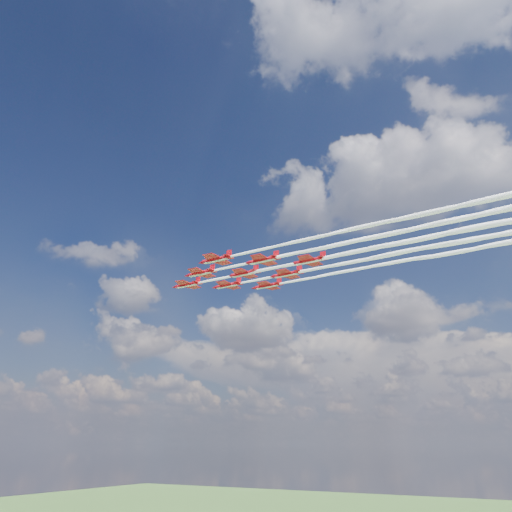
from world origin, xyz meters
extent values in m
cylinder|color=red|center=(-28.24, -1.20, 86.58)|extent=(8.66, 1.46, 1.19)
cone|color=red|center=(-33.64, -1.03, 86.58)|extent=(2.19, 1.25, 1.19)
cone|color=red|center=(-23.17, -1.36, 86.58)|extent=(1.65, 1.13, 1.08)
ellipsoid|color=black|center=(-30.40, -1.13, 87.07)|extent=(2.27, 1.05, 0.77)
cube|color=red|center=(-27.70, -1.22, 86.53)|extent=(3.76, 10.03, 0.15)
cube|color=red|center=(-23.93, -1.33, 86.58)|extent=(1.63, 3.93, 0.13)
cube|color=red|center=(-23.71, -1.34, 87.55)|extent=(1.73, 0.21, 1.94)
cube|color=silver|center=(-28.24, -1.20, 86.04)|extent=(8.12, 1.22, 0.13)
cylinder|color=red|center=(-17.33, -8.94, 86.58)|extent=(8.66, 1.46, 1.19)
cone|color=red|center=(-22.72, -8.77, 86.58)|extent=(2.19, 1.25, 1.19)
cone|color=red|center=(-12.26, -9.09, 86.58)|extent=(1.65, 1.13, 1.08)
ellipsoid|color=black|center=(-19.49, -8.87, 87.07)|extent=(2.27, 1.05, 0.77)
cube|color=red|center=(-16.79, -8.95, 86.53)|extent=(3.76, 10.03, 0.15)
cube|color=red|center=(-13.02, -9.07, 86.58)|extent=(1.63, 3.93, 0.13)
cube|color=red|center=(-12.80, -9.08, 87.55)|extent=(1.73, 0.21, 1.94)
cube|color=silver|center=(-17.33, -8.94, 86.04)|extent=(8.12, 1.22, 0.13)
cylinder|color=red|center=(-16.87, 5.84, 86.58)|extent=(8.66, 1.46, 1.19)
cone|color=red|center=(-22.26, 6.01, 86.58)|extent=(2.19, 1.25, 1.19)
cone|color=red|center=(-11.80, 5.68, 86.58)|extent=(1.65, 1.13, 1.08)
ellipsoid|color=black|center=(-19.02, 5.91, 87.07)|extent=(2.27, 1.05, 0.77)
cube|color=red|center=(-16.33, 5.82, 86.53)|extent=(3.76, 10.03, 0.15)
cube|color=red|center=(-12.55, 5.71, 86.58)|extent=(1.63, 3.93, 0.13)
cube|color=red|center=(-12.34, 5.70, 87.55)|extent=(1.73, 0.21, 1.94)
cube|color=silver|center=(-16.87, 5.84, 86.04)|extent=(8.12, 1.22, 0.13)
cylinder|color=red|center=(-6.41, -16.67, 86.58)|extent=(8.66, 1.46, 1.19)
cone|color=red|center=(-11.81, -16.50, 86.58)|extent=(2.19, 1.25, 1.19)
cone|color=red|center=(-1.35, -16.83, 86.58)|extent=(1.65, 1.13, 1.08)
ellipsoid|color=black|center=(-8.57, -16.60, 87.07)|extent=(2.27, 1.05, 0.77)
cube|color=red|center=(-5.88, -16.69, 86.53)|extent=(3.76, 10.03, 0.15)
cube|color=red|center=(-2.10, -16.81, 86.58)|extent=(1.63, 3.93, 0.13)
cube|color=red|center=(-1.89, -16.81, 87.55)|extent=(1.73, 0.21, 1.94)
cube|color=silver|center=(-6.41, -16.67, 86.04)|extent=(8.12, 1.22, 0.13)
cylinder|color=red|center=(-5.95, -1.90, 86.58)|extent=(8.66, 1.46, 1.19)
cone|color=red|center=(-11.34, -1.73, 86.58)|extent=(2.19, 1.25, 1.19)
cone|color=red|center=(-0.88, -2.06, 86.58)|extent=(1.65, 1.13, 1.08)
ellipsoid|color=black|center=(-8.11, -1.83, 87.07)|extent=(2.27, 1.05, 0.77)
cube|color=red|center=(-5.41, -1.91, 86.53)|extent=(3.76, 10.03, 0.15)
cube|color=red|center=(-1.64, -2.03, 86.58)|extent=(1.63, 3.93, 0.13)
cube|color=red|center=(-1.42, -2.04, 87.55)|extent=(1.73, 0.21, 1.94)
cube|color=silver|center=(-5.95, -1.90, 86.04)|extent=(8.12, 1.22, 0.13)
cylinder|color=red|center=(-5.49, 12.88, 86.58)|extent=(8.66, 1.46, 1.19)
cone|color=red|center=(-10.88, 13.05, 86.58)|extent=(2.19, 1.25, 1.19)
cone|color=red|center=(-0.42, 12.72, 86.58)|extent=(1.65, 1.13, 1.08)
ellipsoid|color=black|center=(-7.65, 12.95, 87.07)|extent=(2.27, 1.05, 0.77)
cube|color=red|center=(-4.95, 12.86, 86.53)|extent=(3.76, 10.03, 0.15)
cube|color=red|center=(-1.18, 12.74, 86.58)|extent=(1.63, 3.93, 0.13)
cube|color=red|center=(-0.96, 12.74, 87.55)|extent=(1.73, 0.21, 1.94)
cube|color=silver|center=(-5.49, 12.88, 86.04)|extent=(8.12, 1.22, 0.13)
cylinder|color=red|center=(4.96, -9.63, 86.58)|extent=(8.66, 1.46, 1.19)
cone|color=red|center=(-0.43, -9.46, 86.58)|extent=(2.19, 1.25, 1.19)
cone|color=red|center=(10.03, -9.79, 86.58)|extent=(1.65, 1.13, 1.08)
ellipsoid|color=black|center=(2.81, -9.57, 87.07)|extent=(2.27, 1.05, 0.77)
cube|color=red|center=(5.50, -9.65, 86.53)|extent=(3.76, 10.03, 0.15)
cube|color=red|center=(9.28, -9.77, 86.58)|extent=(1.63, 3.93, 0.13)
cube|color=red|center=(9.49, -9.78, 87.55)|extent=(1.73, 0.21, 1.94)
cube|color=silver|center=(4.96, -9.63, 86.04)|extent=(8.12, 1.22, 0.13)
cylinder|color=red|center=(5.43, 5.14, 86.58)|extent=(8.66, 1.46, 1.19)
cone|color=red|center=(0.03, 5.31, 86.58)|extent=(2.19, 1.25, 1.19)
cone|color=red|center=(10.49, 4.98, 86.58)|extent=(1.65, 1.13, 1.08)
ellipsoid|color=black|center=(3.27, 5.21, 87.07)|extent=(2.27, 1.05, 0.77)
cube|color=red|center=(5.96, 5.13, 86.53)|extent=(3.76, 10.03, 0.15)
cube|color=red|center=(9.74, 5.01, 86.58)|extent=(1.63, 3.93, 0.13)
cube|color=red|center=(9.95, 5.00, 87.55)|extent=(1.73, 0.21, 1.94)
cube|color=silver|center=(5.43, 5.14, 86.04)|extent=(8.12, 1.22, 0.13)
cylinder|color=red|center=(16.34, -2.59, 86.58)|extent=(8.66, 1.46, 1.19)
cone|color=red|center=(10.95, -2.43, 86.58)|extent=(2.19, 1.25, 1.19)
cone|color=red|center=(21.41, -2.75, 86.58)|extent=(1.65, 1.13, 1.08)
ellipsoid|color=black|center=(14.18, -2.53, 87.07)|extent=(2.27, 1.05, 0.77)
cube|color=red|center=(16.88, -2.61, 86.53)|extent=(3.76, 10.03, 0.15)
cube|color=red|center=(20.65, -2.73, 86.58)|extent=(1.63, 3.93, 0.13)
cube|color=red|center=(20.87, -2.74, 87.55)|extent=(1.73, 0.21, 1.94)
cube|color=silver|center=(16.34, -2.59, 86.04)|extent=(8.12, 1.22, 0.13)
camera|label=1|loc=(69.30, -127.81, 36.93)|focal=35.00mm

